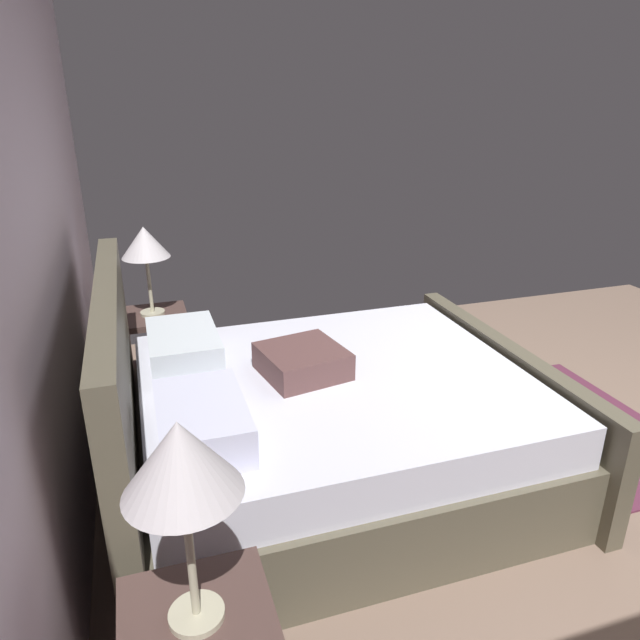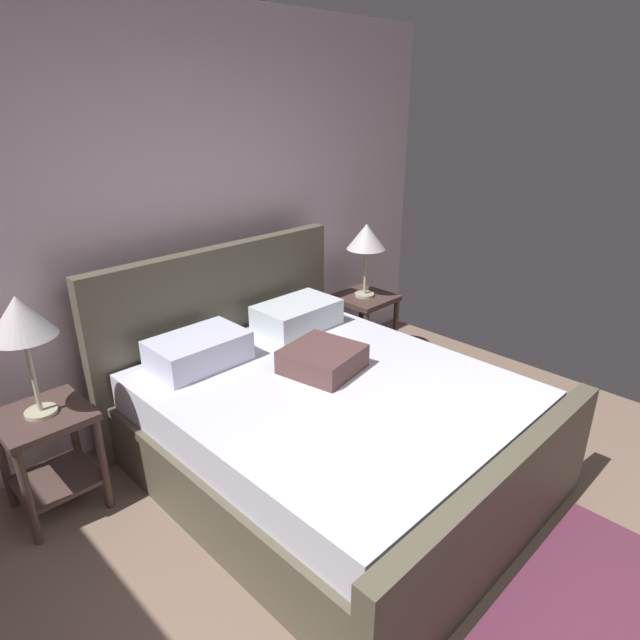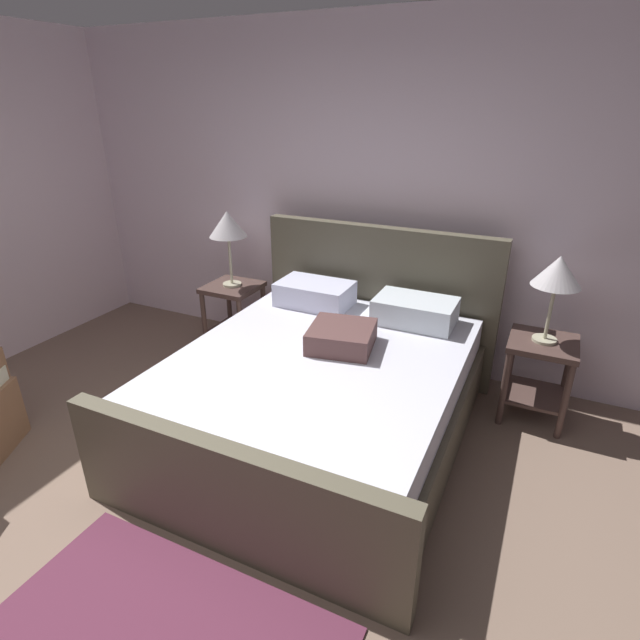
{
  "view_description": "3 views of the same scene",
  "coord_description": "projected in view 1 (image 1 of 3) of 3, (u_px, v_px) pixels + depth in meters",
  "views": [
    {
      "loc": [
        -2.16,
        2.39,
        2.0
      ],
      "look_at": [
        0.72,
        1.45,
        0.79
      ],
      "focal_mm": 32.68,
      "sensor_mm": 36.0,
      "label": 1
    },
    {
      "loc": [
        -1.55,
        -0.35,
        2.11
      ],
      "look_at": [
        0.49,
        1.69,
        0.91
      ],
      "focal_mm": 30.31,
      "sensor_mm": 36.0,
      "label": 2
    },
    {
      "loc": [
        1.57,
        -1.04,
        2.1
      ],
      "look_at": [
        0.4,
        1.42,
        0.88
      ],
      "focal_mm": 28.12,
      "sensor_mm": 36.0,
      "label": 3
    }
  ],
  "objects": [
    {
      "name": "ground_plane",
      "position": [
        599.0,
        466.0,
        3.34
      ],
      "size": [
        5.16,
        5.47,
        0.02
      ],
      "primitive_type": "cube",
      "color": "#7B6354"
    },
    {
      "name": "bed",
      "position": [
        323.0,
        423.0,
        3.09
      ],
      "size": [
        1.89,
        2.21,
        1.21
      ],
      "color": "brown",
      "rests_on": "ground"
    },
    {
      "name": "wall_back",
      "position": [
        19.0,
        292.0,
        2.04
      ],
      "size": [
        5.28,
        0.12,
        2.68
      ],
      "primitive_type": "cube",
      "color": "silver",
      "rests_on": "ground"
    },
    {
      "name": "table_lamp_right",
      "position": [
        145.0,
        244.0,
        3.72
      ],
      "size": [
        0.31,
        0.31,
        0.59
      ],
      "color": "#B7B293",
      "rests_on": "nightstand_right"
    },
    {
      "name": "table_lamp_left",
      "position": [
        181.0,
        463.0,
        1.47
      ],
      "size": [
        0.32,
        0.32,
        0.64
      ],
      "color": "#B7B293",
      "rests_on": "nightstand_left"
    },
    {
      "name": "area_rug",
      "position": [
        576.0,
        425.0,
        3.71
      ],
      "size": [
        1.54,
        0.98,
        0.01
      ],
      "primitive_type": "cube",
      "rotation": [
        0.0,
        0.0,
        -0.0
      ],
      "color": "#59273C",
      "rests_on": "ground"
    },
    {
      "name": "nightstand_right",
      "position": [
        156.0,
        341.0,
        3.96
      ],
      "size": [
        0.44,
        0.44,
        0.6
      ],
      "color": "#4B3631",
      "rests_on": "ground"
    }
  ]
}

